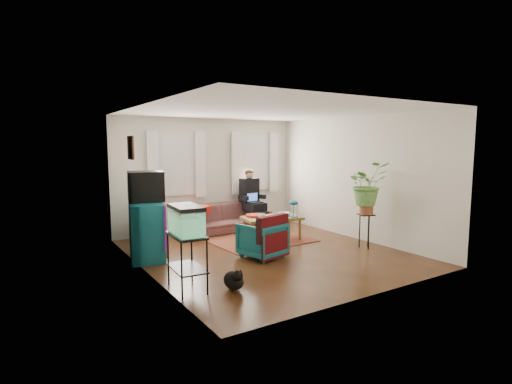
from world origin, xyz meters
TOP-DOWN VIEW (x-y plane):
  - floor at (0.00, 0.00)m, footprint 4.50×5.00m
  - ceiling at (0.00, 0.00)m, footprint 4.50×5.00m
  - wall_back at (0.00, 2.50)m, footprint 4.50×0.01m
  - wall_front at (0.00, -2.50)m, footprint 4.50×0.01m
  - wall_left at (-2.25, 0.00)m, footprint 0.01×5.00m
  - wall_right at (2.25, 0.00)m, footprint 0.01×5.00m
  - window_left at (-0.80, 2.48)m, footprint 1.08×0.04m
  - window_right at (1.25, 2.48)m, footprint 1.08×0.04m
  - curtains_left at (-0.80, 2.40)m, footprint 1.36×0.06m
  - curtains_right at (1.25, 2.40)m, footprint 1.36×0.06m
  - picture_frame at (-2.21, 0.85)m, footprint 0.04×0.32m
  - area_rug at (0.41, 0.91)m, footprint 2.05×1.67m
  - sofa at (0.16, 2.05)m, footprint 2.20×0.95m
  - seated_person at (0.94, 2.08)m, footprint 0.57×0.69m
  - side_table at (-1.65, 2.06)m, footprint 0.54×0.54m
  - table_lamp at (-1.65, 2.06)m, footprint 0.41×0.41m
  - dresser at (-1.99, 0.90)m, footprint 0.79×1.21m
  - crt_tv at (-1.94, 1.00)m, footprint 0.72×0.68m
  - aquarium_stand at (-2.00, -0.99)m, footprint 0.44×0.73m
  - aquarium at (-2.00, -0.99)m, footprint 0.39×0.66m
  - black_cat at (-1.46, -1.34)m, footprint 0.29×0.41m
  - armchair at (-0.24, -0.19)m, footprint 0.82×0.78m
  - serape_throw at (-0.18, -0.45)m, footprint 0.72×0.32m
  - coffee_table at (0.63, 0.77)m, footprint 1.31×0.87m
  - cup_a at (0.34, 0.71)m, footprint 0.16×0.16m
  - cup_b at (0.65, 0.57)m, footprint 0.13×0.13m
  - bowl at (0.97, 0.82)m, footprint 0.28×0.28m
  - snack_tray at (0.34, 0.99)m, footprint 0.43×0.43m
  - birdcage at (1.01, 0.53)m, footprint 0.23×0.23m
  - plant_stand at (1.81, -0.72)m, footprint 0.35×0.35m
  - potted_plant at (1.81, -0.72)m, footprint 0.91×0.83m

SIDE VIEW (x-z plane):
  - floor at x=0.00m, z-range -0.01..0.01m
  - area_rug at x=0.41m, z-range 0.00..0.01m
  - black_cat at x=-1.46m, z-range 0.00..0.32m
  - coffee_table at x=0.63m, z-range 0.00..0.50m
  - plant_stand at x=1.81m, z-range 0.00..0.67m
  - side_table at x=-1.65m, z-range 0.00..0.69m
  - armchair at x=-0.24m, z-range 0.00..0.70m
  - aquarium_stand at x=-2.00m, z-range 0.00..0.78m
  - sofa at x=0.16m, z-range 0.00..0.85m
  - serape_throw at x=-0.18m, z-range 0.21..0.79m
  - dresser at x=-1.99m, z-range 0.00..1.00m
  - snack_tray at x=0.34m, z-range 0.50..0.54m
  - bowl at x=0.97m, z-range 0.50..0.56m
  - cup_b at x=0.65m, z-range 0.50..0.60m
  - cup_a at x=0.34m, z-range 0.50..0.61m
  - seated_person at x=0.94m, z-range 0.00..1.29m
  - birdcage at x=1.01m, z-range 0.50..0.85m
  - table_lamp at x=-1.65m, z-range 0.67..1.30m
  - aquarium at x=-2.00m, z-range 0.78..1.20m
  - potted_plant at x=1.81m, z-range 0.70..1.55m
  - crt_tv at x=-1.94m, z-range 1.00..1.53m
  - wall_back at x=0.00m, z-range 0.00..2.60m
  - wall_front at x=0.00m, z-range 0.00..2.60m
  - wall_left at x=-2.25m, z-range 0.00..2.60m
  - wall_right at x=2.25m, z-range 0.00..2.60m
  - curtains_left at x=-0.80m, z-range 0.80..2.30m
  - curtains_right at x=1.25m, z-range 0.80..2.30m
  - window_left at x=-0.80m, z-range 0.86..2.24m
  - window_right at x=1.25m, z-range 0.86..2.24m
  - picture_frame at x=-2.21m, z-range 1.75..2.15m
  - ceiling at x=0.00m, z-range 2.60..2.60m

